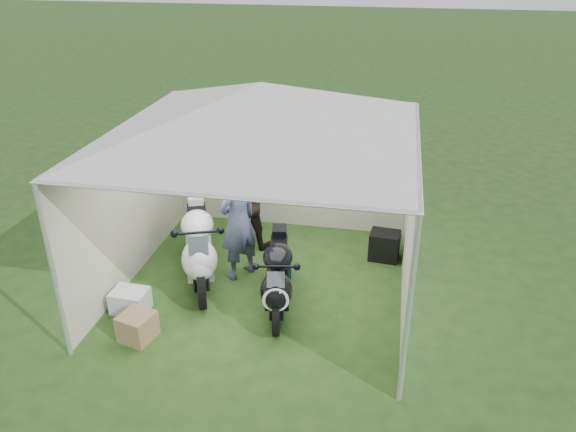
% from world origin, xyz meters
% --- Properties ---
extents(ground, '(80.00, 80.00, 0.00)m').
position_xyz_m(ground, '(0.00, 0.00, 0.00)').
color(ground, '#224015').
rests_on(ground, ground).
extents(canopy_tent, '(5.66, 5.66, 3.00)m').
position_xyz_m(canopy_tent, '(-0.00, 0.03, 2.58)').
color(canopy_tent, silver).
rests_on(canopy_tent, ground).
extents(motorcycle_white, '(1.05, 2.09, 1.08)m').
position_xyz_m(motorcycle_white, '(-0.96, -0.10, 0.60)').
color(motorcycle_white, black).
rests_on(motorcycle_white, ground).
extents(motorcycle_black, '(0.61, 1.85, 0.92)m').
position_xyz_m(motorcycle_black, '(0.31, -0.56, 0.51)').
color(motorcycle_black, black).
rests_on(motorcycle_black, ground).
extents(paddock_stand, '(0.38, 0.28, 0.26)m').
position_xyz_m(paddock_stand, '(0.17, 0.28, 0.13)').
color(paddock_stand, '#1535AC').
rests_on(paddock_stand, ground).
extents(person_dark_jacket, '(0.82, 0.67, 1.60)m').
position_xyz_m(person_dark_jacket, '(-0.54, 1.15, 0.80)').
color(person_dark_jacket, black).
rests_on(person_dark_jacket, ground).
extents(person_blue_jacket, '(0.73, 0.80, 1.83)m').
position_xyz_m(person_blue_jacket, '(-0.43, 0.18, 0.92)').
color(person_blue_jacket, slate).
rests_on(person_blue_jacket, ground).
extents(equipment_box, '(0.49, 0.41, 0.46)m').
position_xyz_m(equipment_box, '(1.70, 1.10, 0.23)').
color(equipment_box, black).
rests_on(equipment_box, ground).
extents(crate_0, '(0.49, 0.39, 0.32)m').
position_xyz_m(crate_0, '(-1.66, -1.01, 0.16)').
color(crate_0, silver).
rests_on(crate_0, ground).
extents(crate_1, '(0.48, 0.48, 0.35)m').
position_xyz_m(crate_1, '(-1.30, -1.55, 0.18)').
color(crate_1, olive).
rests_on(crate_1, ground).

